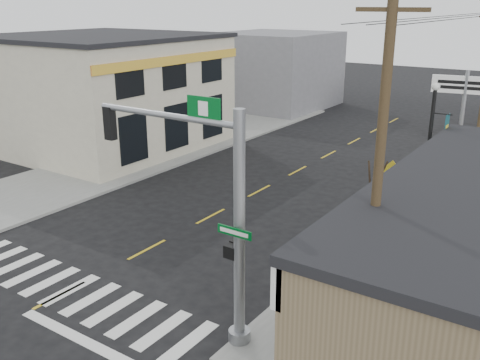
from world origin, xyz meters
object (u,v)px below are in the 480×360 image
Objects in this scene: guide_sign at (370,243)px; fire_hydrant at (356,264)px; lamp_post at (431,144)px; bare_tree at (393,176)px; dance_center_sign at (464,103)px; traffic_signal_pole at (214,201)px; utility_pole_near at (378,180)px.

guide_sign is 3.95× the size of fire_hydrant.
bare_tree is at bearing -75.22° from lamp_post.
bare_tree is at bearing -98.07° from dance_center_sign.
guide_sign is 0.54× the size of bare_tree.
traffic_signal_pole is 14.65m from dance_center_sign.
lamp_post is (-0.20, 6.73, 1.67)m from guide_sign.
fire_hydrant is at bearing 104.86° from guide_sign.
guide_sign is at bearing 59.16° from traffic_signal_pole.
lamp_post is 3.43m from dance_center_sign.
dance_center_sign reaches higher than bare_tree.
bare_tree is 0.52× the size of utility_pole_near.
utility_pole_near is at bearing -78.21° from bare_tree.
bare_tree is at bearing -15.99° from fire_hydrant.
traffic_signal_pole is 5.65m from guide_sign.
fire_hydrant is at bearing 70.28° from traffic_signal_pole.
traffic_signal_pole is at bearing -145.52° from guide_sign.
utility_pole_near is at bearing 23.17° from traffic_signal_pole.
lamp_post is (0.54, 5.83, 3.00)m from fire_hydrant.
guide_sign is 6.93m from lamp_post.
fire_hydrant is 9.99m from dance_center_sign.
dance_center_sign reaches higher than guide_sign.
dance_center_sign is 0.65× the size of utility_pole_near.
bare_tree is (0.10, -9.30, -0.81)m from dance_center_sign.
traffic_signal_pole is 1.37× the size of bare_tree.
traffic_signal_pole is at bearing -162.39° from utility_pole_near.
traffic_signal_pole is 1.13× the size of lamp_post.
traffic_signal_pole is 2.53× the size of guide_sign.
utility_pole_near is at bearing -72.66° from lamp_post.
fire_hydrant is at bearing -104.71° from dance_center_sign.
guide_sign is at bearing -117.53° from bare_tree.
utility_pole_near reaches higher than fire_hydrant.
fire_hydrant is at bearing 164.01° from bare_tree.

